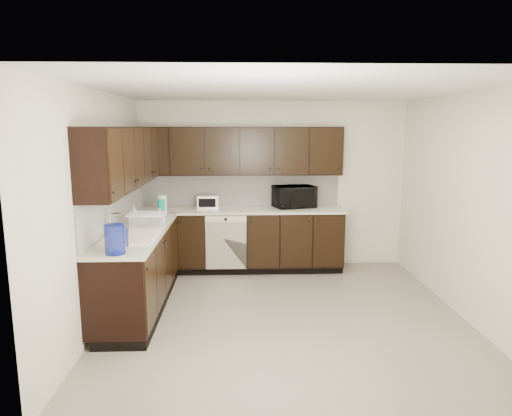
{
  "coord_description": "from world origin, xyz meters",
  "views": [
    {
      "loc": [
        -0.49,
        -4.89,
        2.11
      ],
      "look_at": [
        -0.3,
        0.6,
        1.14
      ],
      "focal_mm": 32.0,
      "sensor_mm": 36.0,
      "label": 1
    }
  ],
  "objects_px": {
    "microwave": "(294,197)",
    "blue_pitcher": "(115,239)",
    "toaster_oven": "(208,202)",
    "storage_bin": "(146,220)",
    "sink": "(132,242)"
  },
  "relations": [
    {
      "from": "storage_bin",
      "to": "blue_pitcher",
      "type": "xyz_separation_m",
      "value": [
        -0.06,
        -1.17,
        0.06
      ]
    },
    {
      "from": "storage_bin",
      "to": "microwave",
      "type": "bearing_deg",
      "value": 33.89
    },
    {
      "from": "storage_bin",
      "to": "blue_pitcher",
      "type": "height_order",
      "value": "blue_pitcher"
    },
    {
      "from": "toaster_oven",
      "to": "blue_pitcher",
      "type": "distance_m",
      "value": 2.54
    },
    {
      "from": "toaster_oven",
      "to": "blue_pitcher",
      "type": "xyz_separation_m",
      "value": [
        -0.7,
        -2.44,
        0.04
      ]
    },
    {
      "from": "microwave",
      "to": "blue_pitcher",
      "type": "distance_m",
      "value": 3.15
    },
    {
      "from": "toaster_oven",
      "to": "storage_bin",
      "type": "distance_m",
      "value": 1.42
    },
    {
      "from": "microwave",
      "to": "toaster_oven",
      "type": "bearing_deg",
      "value": 164.45
    },
    {
      "from": "sink",
      "to": "microwave",
      "type": "height_order",
      "value": "microwave"
    },
    {
      "from": "blue_pitcher",
      "to": "storage_bin",
      "type": "bearing_deg",
      "value": 63.91
    },
    {
      "from": "microwave",
      "to": "blue_pitcher",
      "type": "bearing_deg",
      "value": -144.92
    },
    {
      "from": "microwave",
      "to": "toaster_oven",
      "type": "height_order",
      "value": "microwave"
    },
    {
      "from": "sink",
      "to": "toaster_oven",
      "type": "distance_m",
      "value": 1.9
    },
    {
      "from": "blue_pitcher",
      "to": "sink",
      "type": "bearing_deg",
      "value": 67.63
    },
    {
      "from": "sink",
      "to": "toaster_oven",
      "type": "relative_size",
      "value": 2.67
    }
  ]
}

